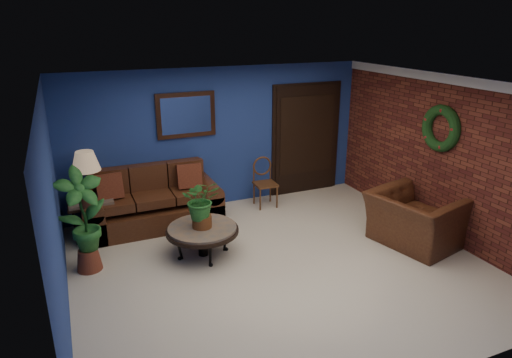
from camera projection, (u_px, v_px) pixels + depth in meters
name	position (u px, v px, depth m)	size (l,w,h in m)	color
floor	(280.00, 265.00, 6.38)	(5.50, 5.50, 0.00)	beige
wall_back	(220.00, 138.00, 8.14)	(5.50, 0.04, 2.50)	navy
wall_left	(54.00, 215.00, 4.95)	(0.04, 5.00, 2.50)	navy
wall_right_brick	(442.00, 157.00, 6.99)	(0.04, 5.00, 2.50)	maroon
ceiling	(283.00, 85.00, 5.56)	(5.50, 5.00, 0.02)	white
crown_molding	(452.00, 80.00, 6.59)	(0.03, 5.00, 0.14)	white
wall_mirror	(186.00, 115.00, 7.72)	(1.02, 0.06, 0.77)	#462515
closet_door	(306.00, 140.00, 8.83)	(1.44, 0.06, 2.18)	black
wreath	(441.00, 128.00, 6.87)	(0.72, 0.72, 0.16)	black
sofa	(152.00, 206.00, 7.58)	(2.20, 0.95, 0.99)	#4C2A15
coffee_table	(202.00, 231.00, 6.54)	(1.04, 1.04, 0.45)	#504A46
end_table	(91.00, 206.00, 7.15)	(0.69, 0.69, 0.63)	#504A46
table_lamp	(86.00, 169.00, 6.94)	(0.43, 0.43, 0.72)	#462515
side_chair	(264.00, 179.00, 8.31)	(0.40, 0.40, 0.90)	#502E17
armchair	(415.00, 220.00, 6.87)	(1.24, 1.08, 0.80)	#4C2A15
coffee_plant	(201.00, 201.00, 6.39)	(0.60, 0.54, 0.72)	brown
floor_plant	(391.00, 200.00, 7.63)	(0.40, 0.34, 0.78)	brown
tall_plant	(83.00, 217.00, 6.02)	(0.74, 0.61, 1.46)	brown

